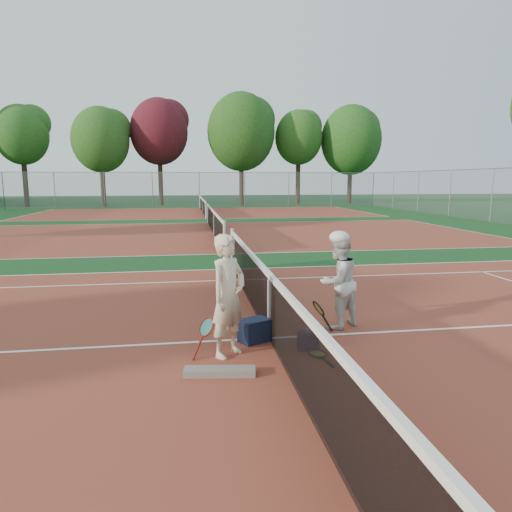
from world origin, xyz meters
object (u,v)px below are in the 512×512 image
(net_main, at_px, (269,306))
(racket_red, at_px, (207,337))
(player_b, at_px, (338,282))
(player_a, at_px, (228,296))
(racket_black_held, at_px, (318,317))
(water_bottle, at_px, (308,338))
(sports_bag_navy, at_px, (255,330))
(racket_spare, at_px, (317,354))
(sports_bag_purple, at_px, (308,341))

(net_main, relative_size, racket_red, 21.16)
(player_b, bearing_deg, player_a, -3.18)
(net_main, distance_m, racket_black_held, 0.84)
(player_b, relative_size, racket_black_held, 2.90)
(player_a, distance_m, racket_red, 0.65)
(net_main, xyz_separation_m, racket_black_held, (0.80, 0.10, -0.25))
(player_a, bearing_deg, racket_red, 128.34)
(player_a, distance_m, water_bottle, 1.33)
(player_b, height_order, racket_red, player_b)
(racket_red, height_order, racket_black_held, racket_black_held)
(racket_black_held, relative_size, sports_bag_navy, 1.21)
(sports_bag_navy, bearing_deg, player_a, -132.88)
(racket_black_held, distance_m, water_bottle, 0.69)
(player_a, distance_m, player_b, 2.07)
(water_bottle, bearing_deg, net_main, 133.85)
(net_main, height_order, water_bottle, net_main)
(player_a, height_order, racket_spare, player_a)
(player_b, relative_size, sports_bag_navy, 3.52)
(racket_red, xyz_separation_m, water_bottle, (1.44, 0.03, -0.11))
(player_b, height_order, racket_spare, player_b)
(sports_bag_navy, xyz_separation_m, sports_bag_purple, (0.70, -0.43, -0.05))
(racket_black_held, distance_m, racket_spare, 0.92)
(sports_bag_purple, bearing_deg, racket_red, 179.91)
(racket_spare, xyz_separation_m, sports_bag_navy, (-0.78, 0.65, 0.16))
(player_a, height_order, sports_bag_navy, player_a)
(sports_bag_purple, height_order, water_bottle, water_bottle)
(player_a, height_order, racket_black_held, player_a)
(player_a, bearing_deg, player_b, -18.59)
(player_b, distance_m, sports_bag_navy, 1.61)
(player_a, relative_size, racket_black_held, 3.19)
(player_b, bearing_deg, racket_red, -7.23)
(player_a, height_order, racket_red, player_a)
(player_b, distance_m, racket_red, 2.38)
(net_main, relative_size, player_b, 7.23)
(sports_bag_purple, bearing_deg, water_bottle, 81.30)
(player_a, bearing_deg, net_main, -5.06)
(racket_black_held, xyz_separation_m, sports_bag_navy, (-1.03, -0.20, -0.09))
(net_main, distance_m, player_a, 0.93)
(net_main, relative_size, sports_bag_purple, 37.34)
(racket_spare, bearing_deg, player_a, 71.79)
(racket_black_held, height_order, sports_bag_purple, racket_black_held)
(player_a, distance_m, racket_spare, 1.47)
(racket_black_held, bearing_deg, water_bottle, 47.78)
(player_a, xyz_separation_m, sports_bag_navy, (0.43, 0.46, -0.66))
(racket_red, relative_size, sports_bag_navy, 1.20)
(racket_red, xyz_separation_m, sports_bag_purple, (1.43, -0.00, -0.14))
(player_a, xyz_separation_m, racket_spare, (1.21, -0.19, -0.82))
(net_main, bearing_deg, water_bottle, -46.15)
(racket_red, relative_size, sports_bag_purple, 1.76)
(player_a, relative_size, racket_spare, 2.78)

